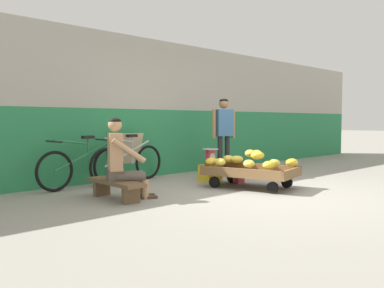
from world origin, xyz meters
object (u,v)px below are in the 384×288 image
(plastic_crate, at_px, (210,173))
(sign_board, at_px, (124,157))
(banana_cart, at_px, (251,173))
(bicycle_near_left, at_px, (83,166))
(bicycle_far_left, at_px, (128,163))
(vendor_seated, at_px, (122,159))
(shopping_bag, at_px, (239,176))
(weighing_scale, at_px, (210,156))
(customer_adult, at_px, (224,128))
(low_bench, at_px, (116,185))

(plastic_crate, xyz_separation_m, sign_board, (-1.04, 1.22, 0.28))
(banana_cart, xyz_separation_m, sign_board, (-0.98, 2.19, 0.19))
(bicycle_near_left, height_order, bicycle_far_left, same)
(banana_cart, distance_m, sign_board, 2.41)
(vendor_seated, relative_size, shopping_bag, 4.75)
(weighing_scale, height_order, bicycle_far_left, bicycle_far_left)
(vendor_seated, xyz_separation_m, customer_adult, (2.76, 0.55, 0.38))
(banana_cart, bearing_deg, plastic_crate, 86.48)
(sign_board, distance_m, shopping_bag, 2.15)
(plastic_crate, bearing_deg, banana_cart, -93.52)
(customer_adult, distance_m, shopping_bag, 1.20)
(weighing_scale, distance_m, bicycle_far_left, 1.50)
(customer_adult, bearing_deg, bicycle_far_left, 158.60)
(banana_cart, xyz_separation_m, weighing_scale, (0.06, 0.97, 0.21))
(banana_cart, xyz_separation_m, customer_adult, (0.68, 1.20, 0.71))
(low_bench, relative_size, customer_adult, 0.72)
(bicycle_near_left, height_order, sign_board, sign_board)
(low_bench, distance_m, customer_adult, 2.98)
(bicycle_far_left, distance_m, customer_adult, 2.01)
(vendor_seated, xyz_separation_m, plastic_crate, (2.14, 0.32, -0.42))
(plastic_crate, distance_m, sign_board, 1.63)
(shopping_bag, bearing_deg, vendor_seated, 175.12)
(low_bench, bearing_deg, customer_adult, 10.25)
(plastic_crate, bearing_deg, customer_adult, 20.34)
(sign_board, relative_size, customer_adult, 0.57)
(weighing_scale, distance_m, sign_board, 1.60)
(bicycle_far_left, relative_size, customer_adult, 1.08)
(low_bench, height_order, weighing_scale, weighing_scale)
(low_bench, distance_m, bicycle_far_left, 1.61)
(shopping_bag, bearing_deg, plastic_crate, 109.52)
(bicycle_far_left, bearing_deg, weighing_scale, -38.59)
(banana_cart, height_order, vendor_seated, vendor_seated)
(vendor_seated, xyz_separation_m, weighing_scale, (2.14, 0.32, -0.11))
(low_bench, xyz_separation_m, vendor_seated, (0.08, -0.04, 0.37))
(bicycle_far_left, bearing_deg, customer_adult, -21.40)
(sign_board, bearing_deg, shopping_bag, -54.79)
(plastic_crate, height_order, sign_board, sign_board)
(banana_cart, height_order, low_bench, banana_cart)
(plastic_crate, height_order, customer_adult, customer_adult)
(bicycle_far_left, distance_m, sign_board, 0.32)
(low_bench, relative_size, vendor_seated, 0.97)
(weighing_scale, bearing_deg, sign_board, 130.51)
(vendor_seated, bearing_deg, sign_board, 54.61)
(low_bench, relative_size, plastic_crate, 3.08)
(bicycle_far_left, bearing_deg, banana_cart, -59.80)
(low_bench, relative_size, bicycle_far_left, 0.67)
(bicycle_near_left, bearing_deg, sign_board, 16.44)
(low_bench, distance_m, vendor_seated, 0.38)
(banana_cart, bearing_deg, bicycle_far_left, 120.20)
(vendor_seated, bearing_deg, plastic_crate, 8.56)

